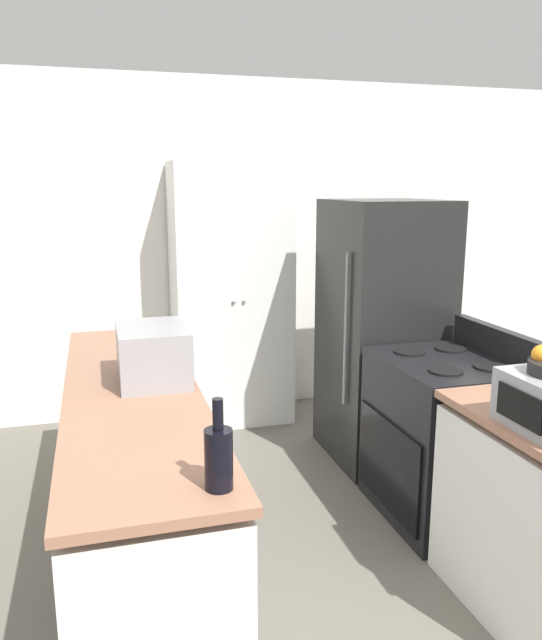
{
  "coord_description": "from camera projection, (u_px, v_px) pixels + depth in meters",
  "views": [
    {
      "loc": [
        -0.94,
        -1.49,
        1.8
      ],
      "look_at": [
        0.0,
        1.83,
        1.05
      ],
      "focal_mm": 35.0,
      "sensor_mm": 36.0,
      "label": 1
    }
  ],
  "objects": [
    {
      "name": "wall_back",
      "position": [
        218.0,
        250.0,
        4.92
      ],
      "size": [
        7.0,
        0.06,
        2.6
      ],
      "color": "white",
      "rests_on": "ground_plane"
    },
    {
      "name": "counter_left",
      "position": [
        136.0,
        480.0,
        2.96
      ],
      "size": [
        0.6,
        2.43,
        0.89
      ],
      "color": "silver",
      "rests_on": "ground_plane"
    },
    {
      "name": "counter_right",
      "position": [
        542.0,
        516.0,
        2.64
      ],
      "size": [
        0.6,
        0.81,
        0.89
      ],
      "color": "silver",
      "rests_on": "ground_plane"
    },
    {
      "name": "pantry_cabinet",
      "position": [
        231.0,
        295.0,
        4.72
      ],
      "size": [
        0.87,
        0.52,
        1.97
      ],
      "color": "white",
      "rests_on": "ground_plane"
    },
    {
      "name": "stove",
      "position": [
        444.0,
        437.0,
        3.4
      ],
      "size": [
        0.66,
        0.78,
        1.05
      ],
      "color": "black",
      "rests_on": "ground_plane"
    },
    {
      "name": "refrigerator",
      "position": [
        382.0,
        332.0,
        4.09
      ],
      "size": [
        0.69,
        0.78,
        1.71
      ],
      "color": "black",
      "rests_on": "ground_plane"
    },
    {
      "name": "microwave",
      "position": [
        153.0,
        354.0,
        2.94
      ],
      "size": [
        0.33,
        0.44,
        0.26
      ],
      "color": "#939399",
      "rests_on": "counter_left"
    },
    {
      "name": "wine_bottle",
      "position": [
        219.0,
        456.0,
        1.89
      ],
      "size": [
        0.09,
        0.09,
        0.29
      ],
      "color": "black",
      "rests_on": "counter_left"
    }
  ]
}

